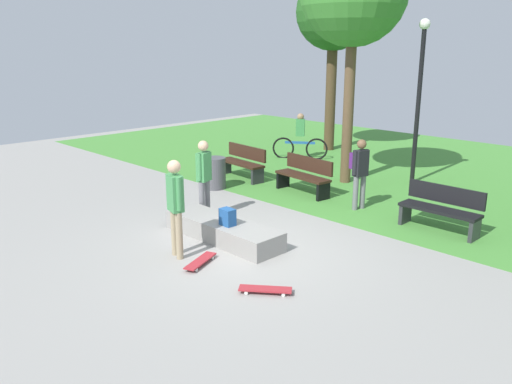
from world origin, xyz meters
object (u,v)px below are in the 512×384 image
concrete_ledge (223,230)px  skateboard_spare (265,289)px  skater_watching (204,173)px  tree_tall_oak (334,14)px  cyclist_on_bicycle (300,140)px  backpack_on_ledge (228,217)px  skater_performing_trick (175,201)px  park_bench_center_lawn (243,162)px  park_bench_near_path (305,175)px  park_bench_near_lamppost (441,208)px  skateboard_by_ledge (200,261)px  lamp_post (420,86)px  pedestrian_with_backpack (360,168)px  trash_bin (215,173)px

concrete_ledge → skateboard_spare: 2.42m
skater_watching → tree_tall_oak: (-2.85, 8.05, 3.62)m
concrete_ledge → cyclist_on_bicycle: cyclist_on_bicycle is taller
backpack_on_ledge → skater_performing_trick: (-0.17, -1.04, 0.49)m
skater_performing_trick → park_bench_center_lawn: skater_performing_trick is taller
cyclist_on_bicycle → park_bench_near_path: bearing=-47.7°
park_bench_center_lawn → park_bench_near_lamppost: same height
skateboard_by_ledge → skater_watching: bearing=138.9°
lamp_post → pedestrian_with_backpack: 3.48m
skater_watching → park_bench_near_path: (0.26, 3.02, -0.51)m
pedestrian_with_backpack → cyclist_on_bicycle: pedestrian_with_backpack is taller
pedestrian_with_backpack → cyclist_on_bicycle: size_ratio=1.06×
park_bench_center_lawn → tree_tall_oak: (-0.90, 5.08, 4.13)m
skater_watching → pedestrian_with_backpack: 3.49m
park_bench_near_path → trash_bin: size_ratio=2.02×
concrete_ledge → park_bench_center_lawn: (-3.23, 3.57, 0.30)m
cyclist_on_bicycle → trash_bin: bearing=-78.8°
skateboard_by_ledge → cyclist_on_bicycle: bearing=119.9°
skater_performing_trick → park_bench_center_lawn: size_ratio=1.07×
backpack_on_ledge → pedestrian_with_backpack: pedestrian_with_backpack is taller
skater_performing_trick → park_bench_center_lawn: (-3.31, 4.71, -0.54)m
skateboard_spare → cyclist_on_bicycle: cyclist_on_bicycle is taller
lamp_post → skater_watching: bearing=-105.3°
park_bench_near_lamppost → tree_tall_oak: size_ratio=0.27×
park_bench_near_lamppost → skater_performing_trick: bearing=-119.8°
backpack_on_ledge → skater_performing_trick: skater_performing_trick is taller
park_bench_near_lamppost → pedestrian_with_backpack: bearing=178.5°
skateboard_spare → cyclist_on_bicycle: size_ratio=0.49×
park_bench_near_lamppost → park_bench_near_path: size_ratio=0.98×
park_bench_center_lawn → tree_tall_oak: tree_tall_oak is taller
concrete_ledge → lamp_post: (0.35, 6.55, 2.40)m
skateboard_by_ledge → park_bench_near_path: 5.00m
pedestrian_with_backpack → cyclist_on_bicycle: 5.61m
concrete_ledge → park_bench_center_lawn: size_ratio=1.61×
park_bench_near_lamppost → lamp_post: bearing=127.1°
park_bench_center_lawn → skateboard_spare: bearing=-40.6°
park_bench_near_lamppost → pedestrian_with_backpack: (-2.01, 0.05, 0.48)m
skateboard_by_ledge → skateboard_spare: (1.53, 0.02, 0.00)m
park_bench_center_lawn → park_bench_near_lamppost: 5.94m
tree_tall_oak → pedestrian_with_backpack: (4.82, -5.17, -3.65)m
park_bench_near_path → tree_tall_oak: bearing=121.7°
concrete_ledge → cyclist_on_bicycle: bearing=119.8°
backpack_on_ledge → skater_watching: bearing=-23.0°
backpack_on_ledge → park_bench_center_lawn: 5.05m
concrete_ledge → tree_tall_oak: bearing=115.5°
skateboard_spare → trash_bin: trash_bin is taller
concrete_ledge → pedestrian_with_backpack: 3.64m
park_bench_near_path → skater_watching: bearing=-94.9°
concrete_ledge → pedestrian_with_backpack: size_ratio=1.64×
backpack_on_ledge → park_bench_near_path: (-1.27, 3.72, -0.05)m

